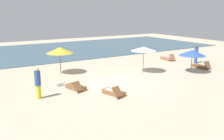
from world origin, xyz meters
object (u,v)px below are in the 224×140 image
lounger_0 (167,59)px  person_0 (196,54)px  lounger_2 (114,92)px  umbrella_0 (144,49)px  umbrella_1 (60,50)px  lounger_3 (76,87)px  person_2 (38,83)px  lounger_1 (201,66)px  dog (60,84)px  umbrella_3 (192,53)px

lounger_0 → person_0: bearing=-63.3°
lounger_2 → umbrella_0: bearing=34.8°
umbrella_1 → person_0: 13.42m
lounger_3 → person_2: size_ratio=0.93×
lounger_1 → lounger_3: (-12.28, 0.12, -0.00)m
lounger_1 → person_2: 14.90m
lounger_3 → dog: 1.51m
umbrella_1 → lounger_2: umbrella_1 is taller
person_0 → person_2: 16.47m
person_0 → person_2: size_ratio=0.95×
umbrella_0 → umbrella_1: (-6.06, 3.27, -0.05)m
umbrella_0 → dog: size_ratio=3.13×
lounger_3 → umbrella_0: bearing=11.3°
umbrella_1 → lounger_1: bearing=-22.2°
lounger_0 → person_2: person_2 is taller
umbrella_1 → person_0: size_ratio=1.23×
umbrella_0 → lounger_2: 6.57m
lounger_2 → person_2: 4.60m
lounger_3 → person_0: bearing=7.1°
umbrella_0 → person_0: bearing=3.1°
umbrella_1 → person_2: umbrella_1 is taller
lounger_2 → lounger_3: size_ratio=1.00×
umbrella_1 → person_2: size_ratio=1.17×
umbrella_1 → lounger_1: size_ratio=1.34×
umbrella_1 → lounger_1: (11.61, -4.73, -1.81)m
lounger_3 → person_0: size_ratio=0.97×
person_0 → umbrella_0: bearing=-176.9°
umbrella_3 → lounger_0: bearing=66.7°
lounger_0 → lounger_1: (-0.13, -4.45, -0.01)m
person_0 → dog: (-14.34, -0.34, -0.74)m
lounger_0 → dog: size_ratio=2.41×
person_0 → lounger_0: bearing=116.7°
person_2 → dog: person_2 is taller
lounger_0 → person_0: size_ratio=0.94×
lounger_0 → lounger_3: size_ratio=0.96×
lounger_0 → lounger_3: bearing=-160.7°
umbrella_0 → person_0: (7.00, 0.38, -1.13)m
lounger_2 → person_2: bearing=156.4°
person_0 → person_2: (-16.32, -2.16, 0.06)m
umbrella_1 → lounger_0: bearing=-1.4°
lounger_0 → lounger_2: 12.70m
umbrella_0 → person_2: (-9.33, -1.78, -1.07)m
lounger_1 → umbrella_0: bearing=165.3°
lounger_0 → lounger_1: 4.46m
umbrella_3 → lounger_0: 5.77m
person_2 → lounger_3: bearing=9.6°
umbrella_0 → person_2: 9.55m
lounger_1 → lounger_3: bearing=179.4°
umbrella_1 → lounger_2: 7.16m
lounger_0 → dog: lounger_0 is taller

